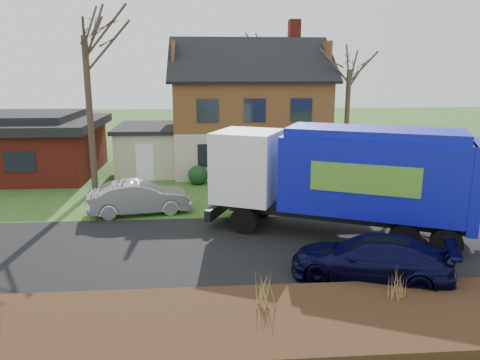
{
  "coord_description": "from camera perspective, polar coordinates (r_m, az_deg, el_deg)",
  "views": [
    {
      "loc": [
        -0.83,
        -15.62,
        6.24
      ],
      "look_at": [
        0.58,
        2.5,
        1.91
      ],
      "focal_mm": 35.0,
      "sensor_mm": 36.0,
      "label": 1
    }
  ],
  "objects": [
    {
      "name": "silver_sedan",
      "position": [
        21.03,
        -12.17,
        -2.09
      ],
      "size": [
        4.62,
        2.36,
        1.45
      ],
      "primitive_type": "imported",
      "rotation": [
        0.0,
        0.0,
        1.76
      ],
      "color": "#B1B4B9",
      "rests_on": "ground"
    },
    {
      "name": "tree_front_east",
      "position": [
        27.83,
        13.3,
        15.05
      ],
      "size": [
        3.19,
        3.19,
        8.86
      ],
      "color": "#453729",
      "rests_on": "ground"
    },
    {
      "name": "grass_clump_east",
      "position": [
        13.36,
        18.64,
        -11.82
      ],
      "size": [
        0.32,
        0.27,
        0.81
      ],
      "color": "#9E7F45",
      "rests_on": "mulch_verge"
    },
    {
      "name": "tree_back",
      "position": [
        37.39,
        2.94,
        16.93
      ],
      "size": [
        3.24,
        3.24,
        10.26
      ],
      "color": "#443528",
      "rests_on": "ground"
    },
    {
      "name": "road",
      "position": [
        16.83,
        -1.32,
        -8.31
      ],
      "size": [
        80.0,
        7.0,
        0.02
      ],
      "primitive_type": "cube",
      "color": "black",
      "rests_on": "ground"
    },
    {
      "name": "ranch_house",
      "position": [
        31.04,
        -25.55,
        3.9
      ],
      "size": [
        9.8,
        8.2,
        3.7
      ],
      "color": "maroon",
      "rests_on": "ground"
    },
    {
      "name": "ground",
      "position": [
        16.84,
        -1.32,
        -8.35
      ],
      "size": [
        120.0,
        120.0,
        0.0
      ],
      "primitive_type": "plane",
      "color": "#2E531B",
      "rests_on": "ground"
    },
    {
      "name": "navy_wagon",
      "position": [
        14.77,
        15.68,
        -9.19
      ],
      "size": [
        5.12,
        3.48,
        1.38
      ],
      "primitive_type": "imported",
      "rotation": [
        0.0,
        0.0,
        -1.93
      ],
      "color": "black",
      "rests_on": "ground"
    },
    {
      "name": "tree_front_west",
      "position": [
        25.24,
        -18.69,
        18.97
      ],
      "size": [
        3.67,
        3.67,
        10.89
      ],
      "color": "#423227",
      "rests_on": "ground"
    },
    {
      "name": "grass_clump_mid",
      "position": [
        12.22,
        2.9,
        -13.13
      ],
      "size": [
        0.34,
        0.28,
        0.96
      ],
      "color": "olive",
      "rests_on": "mulch_verge"
    },
    {
      "name": "garbage_truck",
      "position": [
        17.88,
        12.52,
        0.68
      ],
      "size": [
        9.91,
        6.4,
        4.16
      ],
      "rotation": [
        0.0,
        0.0,
        -0.43
      ],
      "color": "black",
      "rests_on": "ground"
    },
    {
      "name": "main_house",
      "position": [
        29.7,
        0.05,
        9.14
      ],
      "size": [
        12.95,
        8.95,
        9.26
      ],
      "color": "beige",
      "rests_on": "ground"
    },
    {
      "name": "mulch_verge",
      "position": [
        12.01,
        0.14,
        -17.06
      ],
      "size": [
        80.0,
        3.5,
        0.3
      ],
      "primitive_type": "cube",
      "color": "black",
      "rests_on": "ground"
    }
  ]
}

